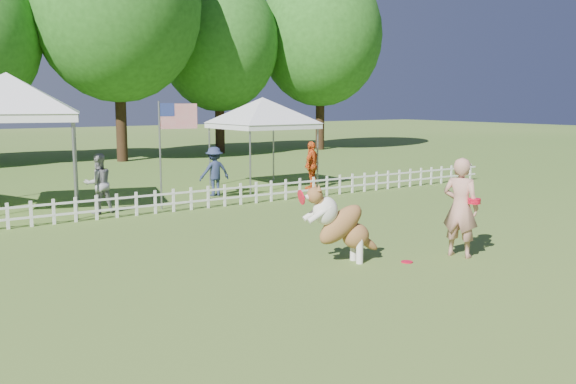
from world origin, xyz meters
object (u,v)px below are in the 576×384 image
object	(u,v)px
frisbee_on_turf	(407,262)
spectator_c	(312,165)
canopy_tent_right	(263,144)
spectator_a	(99,184)
spectator_b	(214,171)
handler	(461,207)
canopy_tent_left	(10,145)
flag_pole	(160,156)
dog	(342,224)

from	to	relation	value
frisbee_on_turf	spectator_c	size ratio (longest dim) A/B	0.13
frisbee_on_turf	canopy_tent_right	size ratio (longest dim) A/B	0.07
spectator_a	spectator_c	bearing A→B (deg)	-178.74
frisbee_on_turf	spectator_b	bearing A→B (deg)	83.98
handler	frisbee_on_turf	distance (m)	1.45
canopy_tent_left	flag_pole	bearing A→B (deg)	-11.12
spectator_b	flag_pole	bearing A→B (deg)	32.83
flag_pole	dog	bearing A→B (deg)	-78.50
canopy_tent_right	flag_pole	size ratio (longest dim) A/B	1.02
frisbee_on_turf	canopy_tent_left	world-z (taller)	canopy_tent_left
handler	spectator_a	world-z (taller)	handler
flag_pole	spectator_a	xyz separation A→B (m)	(-1.55, 0.34, -0.66)
dog	spectator_c	size ratio (longest dim) A/B	0.90
dog	flag_pole	xyz separation A→B (m)	(-0.35, 7.07, 0.72)
canopy_tent_left	spectator_a	distance (m)	2.46
frisbee_on_turf	flag_pole	world-z (taller)	flag_pole
canopy_tent_left	spectator_a	xyz separation A→B (m)	(1.76, -1.41, -0.97)
frisbee_on_turf	spectator_b	world-z (taller)	spectator_b
dog	canopy_tent_left	size ratio (longest dim) A/B	0.40
canopy_tent_right	spectator_b	size ratio (longest dim) A/B	1.96
canopy_tent_right	canopy_tent_left	bearing A→B (deg)	-177.83
dog	flag_pole	bearing A→B (deg)	107.29
flag_pole	spectator_b	distance (m)	2.76
canopy_tent_left	spectator_c	xyz separation A→B (m)	(8.85, -0.92, -0.96)
spectator_a	spectator_c	xyz separation A→B (m)	(7.09, 0.48, 0.01)
handler	canopy_tent_right	distance (m)	10.27
handler	canopy_tent_left	xyz separation A→B (m)	(-5.77, 9.65, 0.82)
frisbee_on_turf	spectator_c	bearing A→B (deg)	63.78
flag_pole	spectator_b	bearing A→B (deg)	39.28
spectator_a	frisbee_on_turf	bearing A→B (deg)	107.17
spectator_c	spectator_b	bearing A→B (deg)	-38.85
spectator_a	dog	bearing A→B (deg)	101.70
canopy_tent_right	flag_pole	distance (m)	5.00
handler	canopy_tent_left	size ratio (longest dim) A/B	0.53
dog	spectator_a	bearing A→B (deg)	118.80
handler	spectator_a	xyz separation A→B (m)	(-4.01, 8.25, -0.15)
flag_pole	spectator_a	size ratio (longest dim) A/B	1.86
spectator_b	frisbee_on_turf	bearing A→B (deg)	86.20
flag_pole	spectator_c	size ratio (longest dim) A/B	1.83
dog	spectator_a	size ratio (longest dim) A/B	0.92
spectator_b	spectator_c	distance (m)	3.28
spectator_a	canopy_tent_right	bearing A→B (deg)	-166.04
canopy_tent_right	spectator_a	distance (m)	6.36
frisbee_on_turf	canopy_tent_left	bearing A→B (deg)	116.26
frisbee_on_turf	flag_pole	xyz separation A→B (m)	(-1.35, 7.69, 1.41)
canopy_tent_left	canopy_tent_right	world-z (taller)	canopy_tent_left
spectator_b	canopy_tent_right	bearing A→B (deg)	-158.25
frisbee_on_turf	canopy_tent_right	distance (m)	10.43
spectator_c	dog	bearing A→B (deg)	27.28
flag_pole	spectator_a	distance (m)	1.71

